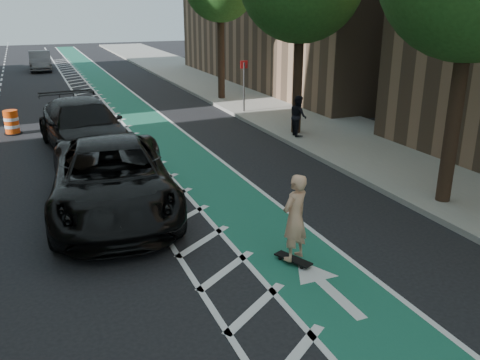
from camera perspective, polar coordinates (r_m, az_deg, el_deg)
ground at (r=10.97m, az=-11.67°, el=-8.11°), size 120.00×120.00×0.00m
bike_lane at (r=20.78m, az=-9.14°, el=5.24°), size 2.00×90.00×0.01m
buffer_strip at (r=20.50m, az=-13.22°, el=4.77°), size 1.40×90.00×0.01m
sidewalk_right at (r=23.10m, az=6.78°, el=6.95°), size 5.00×90.00×0.15m
curb_right at (r=22.03m, az=1.17°, el=6.48°), size 0.12×90.00×0.16m
sign_post at (r=23.81m, az=0.45°, el=10.57°), size 0.35×0.08×2.47m
skateboard at (r=10.40m, az=6.00°, el=-8.84°), size 0.54×0.85×0.11m
skateboarder at (r=10.00m, az=6.18°, el=-4.23°), size 0.77×0.65×1.78m
suv_near at (r=12.91m, az=-14.17°, el=0.16°), size 3.54×6.54×1.74m
suv_far at (r=18.66m, az=-17.15°, el=5.77°), size 3.02×6.26×1.76m
car_grey at (r=42.77m, az=-21.52°, el=12.34°), size 1.67×4.46×1.46m
pedestrian at (r=19.50m, az=6.56°, el=7.18°), size 0.68×0.82×1.54m
barrel_b at (r=22.23m, az=-24.25°, el=5.87°), size 0.70×0.70×0.95m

